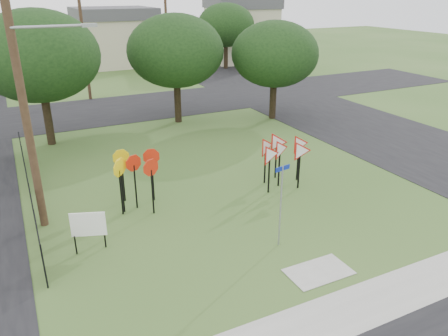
# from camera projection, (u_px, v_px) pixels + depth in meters

# --- Properties ---
(ground) EXTENTS (140.00, 140.00, 0.00)m
(ground) POSITION_uv_depth(u_px,v_px,m) (277.00, 236.00, 15.49)
(ground) COLOR #345620
(sidewalk) EXTENTS (30.00, 1.60, 0.02)m
(sidewalk) POSITION_uv_depth(u_px,v_px,m) (359.00, 307.00, 12.01)
(sidewalk) COLOR #9C9B94
(sidewalk) RESTS_ON ground
(planting_strip) EXTENTS (30.00, 0.80, 0.02)m
(planting_strip) POSITION_uv_depth(u_px,v_px,m) (393.00, 336.00, 11.02)
(planting_strip) COLOR #345620
(planting_strip) RESTS_ON ground
(street_right) EXTENTS (8.00, 50.00, 0.02)m
(street_right) POSITION_uv_depth(u_px,v_px,m) (348.00, 122.00, 28.70)
(street_right) COLOR black
(street_right) RESTS_ON ground
(street_far) EXTENTS (60.00, 8.00, 0.02)m
(street_far) POSITION_uv_depth(u_px,v_px,m) (129.00, 108.00, 32.06)
(street_far) COLOR black
(street_far) RESTS_ON ground
(curb_pad) EXTENTS (2.00, 1.20, 0.02)m
(curb_pad) POSITION_uv_depth(u_px,v_px,m) (319.00, 272.00, 13.50)
(curb_pad) COLOR #9C9B94
(curb_pad) RESTS_ON ground
(street_name_sign) EXTENTS (0.59, 0.13, 2.91)m
(street_name_sign) POSITION_uv_depth(u_px,v_px,m) (281.00, 201.00, 14.32)
(street_name_sign) COLOR gray
(street_name_sign) RESTS_ON ground
(stop_sign_cluster) EXTENTS (2.07, 1.71, 2.27)m
(stop_sign_cluster) POSITION_uv_depth(u_px,v_px,m) (133.00, 168.00, 16.82)
(stop_sign_cluster) COLOR black
(stop_sign_cluster) RESTS_ON ground
(yield_sign_cluster) EXTENTS (2.85, 1.77, 2.22)m
(yield_sign_cluster) POSITION_uv_depth(u_px,v_px,m) (282.00, 150.00, 18.93)
(yield_sign_cluster) COLOR black
(yield_sign_cluster) RESTS_ON ground
(info_board) EXTENTS (1.09, 0.43, 1.43)m
(info_board) POSITION_uv_depth(u_px,v_px,m) (88.00, 226.00, 14.25)
(info_board) COLOR black
(info_board) RESTS_ON ground
(utility_pole_main) EXTENTS (3.55, 0.33, 10.00)m
(utility_pole_main) POSITION_uv_depth(u_px,v_px,m) (22.00, 85.00, 14.26)
(utility_pole_main) COLOR #4A3522
(utility_pole_main) RESTS_ON ground
(far_pole_a) EXTENTS (1.40, 0.24, 9.00)m
(far_pole_a) POSITION_uv_depth(u_px,v_px,m) (83.00, 39.00, 32.80)
(far_pole_a) COLOR #4A3522
(far_pole_a) RESTS_ON ground
(far_pole_b) EXTENTS (1.40, 0.24, 8.50)m
(far_pole_b) POSITION_uv_depth(u_px,v_px,m) (167.00, 33.00, 39.49)
(far_pole_b) COLOR #4A3522
(far_pole_b) RESTS_ON ground
(fence_run) EXTENTS (0.05, 11.55, 1.50)m
(fence_run) POSITION_uv_depth(u_px,v_px,m) (29.00, 189.00, 17.25)
(fence_run) COLOR black
(fence_run) RESTS_ON ground
(house_mid) EXTENTS (8.40, 8.40, 6.20)m
(house_mid) POSITION_uv_depth(u_px,v_px,m) (115.00, 36.00, 49.07)
(house_mid) COLOR beige
(house_mid) RESTS_ON ground
(house_right) EXTENTS (8.30, 8.30, 7.20)m
(house_right) POSITION_uv_depth(u_px,v_px,m) (241.00, 29.00, 51.31)
(house_right) COLOR beige
(house_right) RESTS_ON ground
(tree_near_left) EXTENTS (6.40, 6.40, 7.27)m
(tree_near_left) POSITION_uv_depth(u_px,v_px,m) (38.00, 56.00, 22.78)
(tree_near_left) COLOR black
(tree_near_left) RESTS_ON ground
(tree_near_mid) EXTENTS (6.00, 6.00, 6.80)m
(tree_near_mid) POSITION_uv_depth(u_px,v_px,m) (176.00, 51.00, 27.01)
(tree_near_mid) COLOR black
(tree_near_mid) RESTS_ON ground
(tree_near_right) EXTENTS (5.60, 5.60, 6.33)m
(tree_near_right) POSITION_uv_depth(u_px,v_px,m) (275.00, 54.00, 27.93)
(tree_near_right) COLOR black
(tree_near_right) RESTS_ON ground
(tree_far_right) EXTENTS (6.00, 6.00, 6.80)m
(tree_far_right) POSITION_uv_depth(u_px,v_px,m) (226.00, 25.00, 46.01)
(tree_far_right) COLOR black
(tree_far_right) RESTS_ON ground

